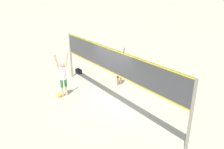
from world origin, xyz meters
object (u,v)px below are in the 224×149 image
Objects in this scene: volleyball_net at (112,64)px; player_blocker at (120,66)px; player_spiker at (63,74)px; gear_bag at (79,71)px; volleyball at (60,95)px.

volleyball_net is 2.21m from player_blocker.
gear_bag is at bearing 48.93° from player_spiker.
player_spiker is at bearing -144.07° from volleyball_net.
volleyball is at bearing -44.86° from gear_bag.
player_spiker is at bearing -41.07° from gear_bag.
volleyball is 0.52× the size of gear_bag.
volleyball_net reaches higher than gear_bag.
volleyball_net is 4.59m from gear_bag.
gear_bag is (-2.82, -0.94, -0.92)m from player_blocker.
volleyball_net is at bearing 42.61° from player_blocker.
player_spiker is 3.17m from gear_bag.
volleyball_net is at bearing 39.81° from volleyball.
player_blocker is at bearing 18.44° from gear_bag.
gear_bag reaches higher than volleyball.
gear_bag is at bearing -71.56° from player_blocker.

